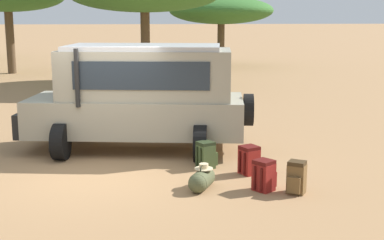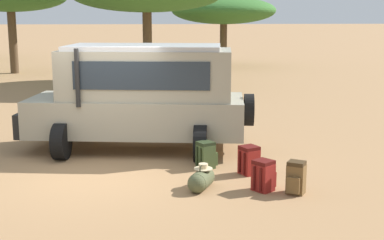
{
  "view_description": "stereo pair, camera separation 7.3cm",
  "coord_description": "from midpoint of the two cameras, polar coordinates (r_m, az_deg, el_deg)",
  "views": [
    {
      "loc": [
        0.85,
        -10.38,
        3.13
      ],
      "look_at": [
        1.87,
        0.27,
        1.0
      ],
      "focal_mm": 50.0,
      "sensor_mm": 36.0,
      "label": 1
    },
    {
      "loc": [
        0.92,
        -10.39,
        3.13
      ],
      "look_at": [
        1.87,
        0.27,
        1.0
      ],
      "focal_mm": 50.0,
      "sensor_mm": 36.0,
      "label": 2
    }
  ],
  "objects": [
    {
      "name": "ground_plane",
      "position": [
        10.88,
        -9.98,
        -5.63
      ],
      "size": [
        320.0,
        320.0,
        0.0
      ],
      "primitive_type": "plane",
      "color": "#9E754C"
    },
    {
      "name": "safari_vehicle",
      "position": [
        12.38,
        -5.66,
        2.68
      ],
      "size": [
        5.46,
        3.2,
        2.44
      ],
      "color": "gray",
      "rests_on": "ground_plane"
    },
    {
      "name": "backpack_beside_front_wheel",
      "position": [
        9.73,
        7.49,
        -5.9
      ],
      "size": [
        0.47,
        0.46,
        0.57
      ],
      "color": "maroon",
      "rests_on": "ground_plane"
    },
    {
      "name": "backpack_cluster_center",
      "position": [
        10.68,
        5.97,
        -4.29
      ],
      "size": [
        0.49,
        0.45,
        0.57
      ],
      "color": "maroon",
      "rests_on": "ground_plane"
    },
    {
      "name": "backpack_near_rear_wheel",
      "position": [
        11.03,
        1.33,
        -3.77
      ],
      "size": [
        0.46,
        0.42,
        0.56
      ],
      "color": "#42562D",
      "rests_on": "ground_plane"
    },
    {
      "name": "backpack_outermost",
      "position": [
        9.66,
        10.86,
        -6.09
      ],
      "size": [
        0.4,
        0.42,
        0.59
      ],
      "color": "brown",
      "rests_on": "ground_plane"
    },
    {
      "name": "duffel_bag_low_black_case",
      "position": [
        9.74,
        0.85,
        -6.35
      ],
      "size": [
        0.54,
        0.75,
        0.45
      ],
      "color": "#4C5133",
      "rests_on": "ground_plane"
    },
    {
      "name": "acacia_tree_far_right",
      "position": [
        32.51,
        3.07,
        11.57
      ],
      "size": [
        6.23,
        5.69,
        4.15
      ],
      "color": "brown",
      "rests_on": "ground_plane"
    }
  ]
}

